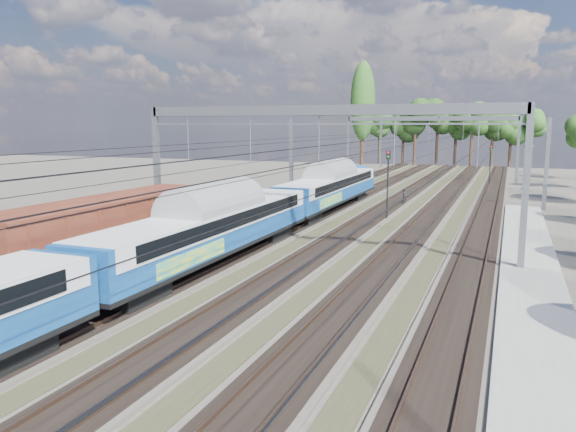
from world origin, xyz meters
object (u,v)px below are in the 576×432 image
at_px(signal_near, 388,176).
at_px(signal_far, 490,160).
at_px(worker, 404,197).
at_px(emu_train, 209,220).
at_px(freight_boxcar, 106,230).

xyz_separation_m(signal_near, signal_far, (6.91, 31.62, -0.38)).
bearing_deg(worker, signal_far, -22.20).
height_order(emu_train, worker, emu_train).
height_order(freight_boxcar, worker, freight_boxcar).
distance_m(emu_train, freight_boxcar, 5.46).
height_order(freight_boxcar, signal_far, signal_far).
bearing_deg(emu_train, signal_near, 73.23).
height_order(freight_boxcar, signal_near, signal_near).
distance_m(worker, signal_far, 23.88).
bearing_deg(worker, signal_near, 175.89).
bearing_deg(emu_train, freight_boxcar, -145.64).
xyz_separation_m(freight_boxcar, worker, (10.21, 31.37, -1.50)).
height_order(worker, signal_near, signal_near).
bearing_deg(emu_train, worker, 78.60).
xyz_separation_m(worker, signal_near, (0.13, -8.93, 2.77)).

